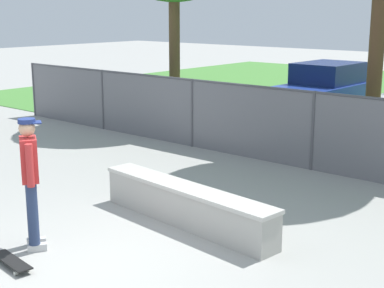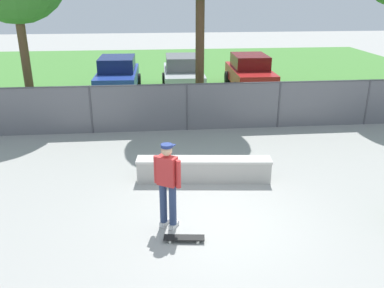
{
  "view_description": "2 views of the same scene",
  "coord_description": "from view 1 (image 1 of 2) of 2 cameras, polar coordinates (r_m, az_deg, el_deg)",
  "views": [
    {
      "loc": [
        5.65,
        -4.45,
        3.25
      ],
      "look_at": [
        -0.1,
        2.28,
        1.19
      ],
      "focal_mm": 54.04,
      "sensor_mm": 36.0,
      "label": 1
    },
    {
      "loc": [
        -1.14,
        -7.34,
        4.61
      ],
      "look_at": [
        -0.22,
        2.01,
        0.99
      ],
      "focal_mm": 37.56,
      "sensor_mm": 36.0,
      "label": 2
    }
  ],
  "objects": [
    {
      "name": "ground_plane",
      "position": [
        7.89,
        -10.47,
        -11.45
      ],
      "size": [
        80.0,
        80.0,
        0.0
      ],
      "primitive_type": "plane",
      "color": "#9E9E99"
    },
    {
      "name": "concrete_ledge",
      "position": [
        8.96,
        -0.6,
        -6.04
      ],
      "size": [
        3.45,
        0.82,
        0.62
      ],
      "color": "#A8A59E",
      "rests_on": "ground"
    },
    {
      "name": "skateboarder",
      "position": [
        8.16,
        -15.67,
        -3.17
      ],
      "size": [
        0.52,
        0.42,
        1.84
      ],
      "color": "beige",
      "rests_on": "ground"
    },
    {
      "name": "skateboard",
      "position": [
        7.98,
        -17.37,
        -10.97
      ],
      "size": [
        0.82,
        0.29,
        0.09
      ],
      "color": "black",
      "rests_on": "ground"
    },
    {
      "name": "chainlink_fence",
      "position": [
        12.08,
        11.84,
        1.63
      ],
      "size": [
        19.6,
        0.07,
        1.65
      ],
      "color": "#4C4C51",
      "rests_on": "ground"
    },
    {
      "name": "car_blue",
      "position": [
        18.5,
        13.06,
        5.28
      ],
      "size": [
        2.08,
        4.23,
        1.66
      ],
      "color": "#233D9E",
      "rests_on": "ground"
    }
  ]
}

